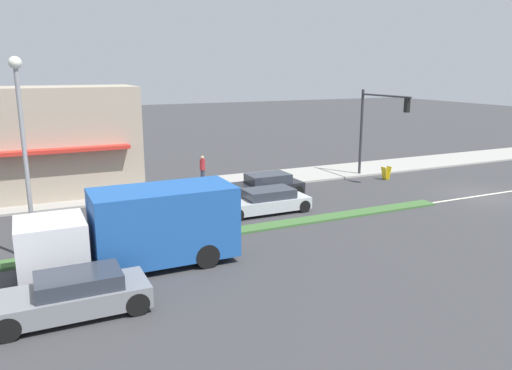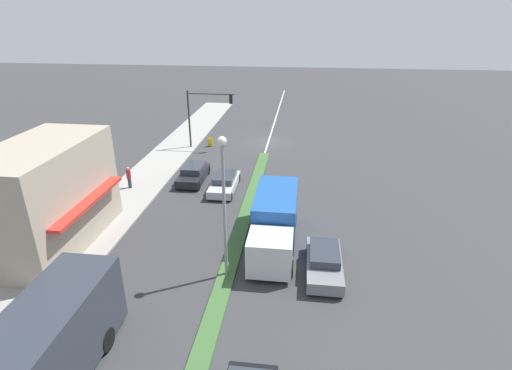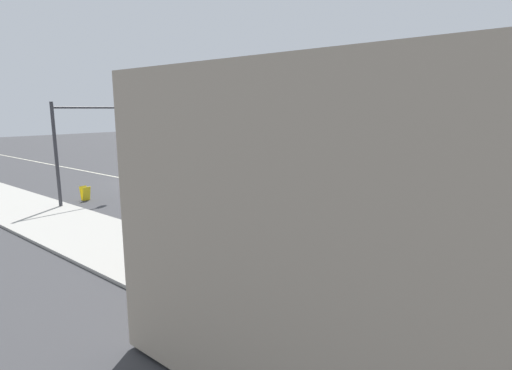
% 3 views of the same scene
% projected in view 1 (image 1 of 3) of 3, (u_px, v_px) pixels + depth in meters
% --- Properties ---
extents(ground_plane, '(160.00, 160.00, 0.00)m').
position_uv_depth(ground_plane, '(176.00, 241.00, 20.92)').
color(ground_plane, '#38383A').
extents(sidewalk_right, '(4.00, 73.00, 0.12)m').
position_uv_depth(sidewalk_right, '(123.00, 193.00, 28.63)').
color(sidewalk_right, '#9E9B93').
rests_on(sidewalk_right, ground).
extents(lane_marking_center, '(0.16, 60.00, 0.01)m').
position_uv_depth(lane_marking_center, '(482.00, 195.00, 28.39)').
color(lane_marking_center, beige).
rests_on(lane_marking_center, ground).
extents(building_corner_store, '(5.02, 8.56, 5.97)m').
position_uv_depth(building_corner_store, '(59.00, 141.00, 27.97)').
color(building_corner_store, tan).
rests_on(building_corner_store, sidewalk_right).
extents(traffic_signal_main, '(4.59, 0.34, 5.60)m').
position_uv_depth(traffic_signal_main, '(376.00, 119.00, 31.66)').
color(traffic_signal_main, '#333338').
rests_on(traffic_signal_main, sidewalk_right).
extents(street_lamp, '(0.44, 0.44, 7.37)m').
position_uv_depth(street_lamp, '(23.00, 135.00, 17.59)').
color(street_lamp, gray).
rests_on(street_lamp, median_strip).
extents(pedestrian, '(0.34, 0.34, 1.69)m').
position_uv_depth(pedestrian, '(203.00, 168.00, 30.88)').
color(pedestrian, '#282D42').
rests_on(pedestrian, sidewalk_right).
extents(warning_aframe_sign, '(0.45, 0.53, 0.84)m').
position_uv_depth(warning_aframe_sign, '(386.00, 173.00, 32.43)').
color(warning_aframe_sign, yellow).
rests_on(warning_aframe_sign, ground).
extents(delivery_truck, '(2.44, 7.50, 2.87)m').
position_uv_depth(delivery_truck, '(140.00, 229.00, 17.85)').
color(delivery_truck, silver).
rests_on(delivery_truck, ground).
extents(suv_grey, '(1.81, 4.35, 1.28)m').
position_uv_depth(suv_grey, '(74.00, 295.00, 14.51)').
color(suv_grey, slate).
rests_on(suv_grey, ground).
extents(sedan_silver, '(1.80, 4.47, 1.20)m').
position_uv_depth(sedan_silver, '(266.00, 201.00, 24.92)').
color(sedan_silver, '#B7BABF').
rests_on(sedan_silver, ground).
extents(sedan_dark, '(1.84, 4.21, 1.31)m').
position_uv_depth(sedan_dark, '(265.00, 186.00, 27.95)').
color(sedan_dark, black).
rests_on(sedan_dark, ground).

